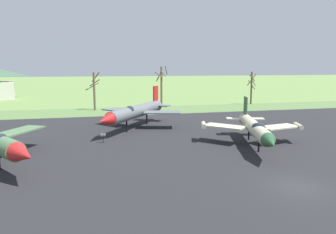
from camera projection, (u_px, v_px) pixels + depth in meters
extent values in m
plane|color=#607F42|center=(297.00, 187.00, 22.89)|extent=(600.00, 600.00, 0.00)
cube|color=black|center=(219.00, 143.00, 36.30)|extent=(85.33, 46.68, 0.05)
cube|color=#516F3C|center=(161.00, 110.00, 64.42)|extent=(145.33, 12.00, 0.06)
cylinder|color=#B7B293|center=(254.00, 128.00, 34.70)|extent=(5.05, 12.04, 1.41)
cone|color=#234C2D|center=(271.00, 143.00, 27.60)|extent=(1.91, 2.50, 1.29)
cylinder|color=black|center=(244.00, 118.00, 40.99)|extent=(1.17, 1.04, 0.98)
ellipsoid|color=#19232D|center=(259.00, 128.00, 32.37)|extent=(1.10, 2.07, 1.03)
cube|color=#B7B293|center=(224.00, 126.00, 36.07)|extent=(4.70, 4.87, 0.13)
cube|color=#B7B293|center=(279.00, 127.00, 35.71)|extent=(4.95, 3.13, 0.13)
cylinder|color=#B7B293|center=(204.00, 125.00, 36.87)|extent=(1.18, 2.30, 0.53)
cylinder|color=#B7B293|center=(298.00, 126.00, 36.23)|extent=(1.18, 2.30, 0.53)
cube|color=#234C2D|center=(245.00, 105.00, 39.86)|extent=(0.68, 1.68, 2.12)
cube|color=#B7B293|center=(235.00, 119.00, 40.13)|extent=(2.30, 1.86, 0.13)
cube|color=#B7B293|center=(256.00, 119.00, 39.97)|extent=(2.30, 1.86, 0.13)
cylinder|color=black|center=(259.00, 146.00, 32.26)|extent=(0.19, 0.19, 1.31)
cylinder|color=black|center=(249.00, 135.00, 37.55)|extent=(0.19, 0.19, 1.31)
cone|color=#B21E1E|center=(24.00, 155.00, 22.95)|extent=(2.55, 2.87, 1.44)
ellipsoid|color=#19232D|center=(0.00, 140.00, 25.81)|extent=(1.06, 1.99, 1.00)
cube|color=#4C6B47|center=(19.00, 131.00, 32.21)|extent=(4.67, 6.07, 0.15)
cylinder|color=#565B60|center=(137.00, 111.00, 44.77)|extent=(9.62, 12.88, 1.67)
cone|color=red|center=(105.00, 120.00, 36.99)|extent=(2.58, 2.77, 1.54)
cylinder|color=black|center=(158.00, 105.00, 51.79)|extent=(1.49, 1.42, 1.17)
ellipsoid|color=#19232D|center=(130.00, 110.00, 42.65)|extent=(1.12, 2.10, 1.05)
cube|color=#565B60|center=(120.00, 110.00, 46.96)|extent=(5.11, 5.60, 0.16)
cube|color=#565B60|center=(163.00, 112.00, 44.65)|extent=(5.53, 3.92, 0.16)
cube|color=red|center=(156.00, 93.00, 50.64)|extent=(1.11, 1.48, 2.31)
cube|color=#565B60|center=(148.00, 105.00, 51.19)|extent=(2.48, 2.39, 0.16)
cube|color=#565B60|center=(163.00, 106.00, 50.29)|extent=(2.48, 2.39, 0.16)
cylinder|color=black|center=(127.00, 127.00, 42.06)|extent=(0.22, 0.22, 1.56)
cylinder|color=black|center=(147.00, 119.00, 47.97)|extent=(0.22, 0.22, 1.56)
cylinder|color=black|center=(103.00, 140.00, 36.19)|extent=(0.08, 0.08, 0.78)
cube|color=white|center=(103.00, 135.00, 36.10)|extent=(0.60, 0.26, 0.30)
cylinder|color=brown|center=(94.00, 92.00, 63.26)|extent=(0.43, 0.43, 7.48)
cylinder|color=brown|center=(95.00, 83.00, 63.97)|extent=(2.09, 0.57, 1.48)
cylinder|color=brown|center=(92.00, 86.00, 64.26)|extent=(2.69, 0.89, 1.54)
cylinder|color=brown|center=(96.00, 77.00, 63.58)|extent=(1.62, 1.06, 1.96)
cylinder|color=brown|center=(161.00, 86.00, 71.24)|extent=(0.45, 0.45, 8.57)
cylinder|color=brown|center=(166.00, 70.00, 70.50)|extent=(1.13, 2.07, 2.01)
cylinder|color=brown|center=(163.00, 74.00, 70.28)|extent=(1.40, 0.61, 1.44)
cylinder|color=brown|center=(159.00, 76.00, 71.50)|extent=(1.72, 0.97, 2.65)
cylinder|color=brown|center=(159.00, 75.00, 70.02)|extent=(1.57, 1.82, 1.38)
cylinder|color=brown|center=(251.00, 88.00, 74.10)|extent=(0.40, 0.40, 7.43)
cylinder|color=brown|center=(252.00, 85.00, 73.26)|extent=(1.54, 0.89, 2.15)
cylinder|color=brown|center=(252.00, 78.00, 73.17)|extent=(1.30, 0.72, 1.51)
cylinder|color=brown|center=(252.00, 80.00, 74.72)|extent=(1.88, 1.05, 2.73)
cylinder|color=brown|center=(254.00, 83.00, 73.52)|extent=(1.21, 0.89, 1.28)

